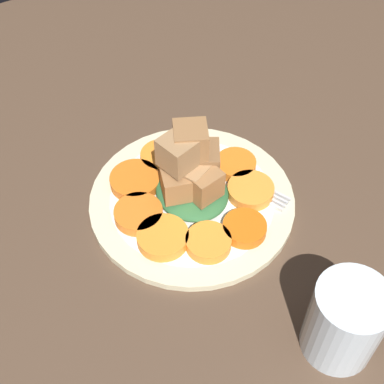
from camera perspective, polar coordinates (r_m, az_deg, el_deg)
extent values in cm
cube|color=#4C3828|center=(69.30, 0.00, -1.66)|extent=(120.00, 120.00, 2.00)
cylinder|color=beige|center=(68.14, 0.00, -0.87)|extent=(26.05, 26.05, 1.00)
cylinder|color=white|center=(68.10, 0.00, -0.85)|extent=(20.84, 20.84, 1.00)
cylinder|color=orange|center=(71.47, -3.44, 3.63)|extent=(5.71, 5.71, 1.38)
cylinder|color=orange|center=(69.01, -6.08, 1.24)|extent=(6.49, 6.49, 1.38)
cylinder|color=orange|center=(65.42, -5.73, -2.34)|extent=(5.97, 5.97, 1.38)
cylinder|color=orange|center=(63.09, -3.13, -4.85)|extent=(6.18, 6.18, 1.38)
cylinder|color=orange|center=(62.61, 1.76, -5.38)|extent=(5.41, 5.41, 1.38)
cylinder|color=#D35E11|center=(64.09, 5.62, -3.87)|extent=(5.29, 5.29, 1.38)
cylinder|color=orange|center=(67.92, 6.27, 0.18)|extent=(5.91, 5.91, 1.38)
cylinder|color=orange|center=(70.73, 4.68, 2.91)|extent=(5.36, 5.36, 1.38)
cylinder|color=orange|center=(72.17, 0.45, 4.31)|extent=(5.23, 5.23, 1.38)
ellipsoid|color=#2D6033|center=(66.92, 0.00, 0.00)|extent=(9.81, 8.83, 2.00)
cube|color=olive|center=(64.07, 1.20, 0.96)|extent=(4.26, 4.26, 3.77)
cube|color=brown|center=(66.03, 1.01, 3.23)|extent=(6.00, 6.00, 4.35)
cube|color=#9E754C|center=(64.74, -0.06, 1.71)|extent=(5.02, 5.02, 3.85)
cube|color=olive|center=(64.08, -1.61, 0.76)|extent=(4.40, 4.40, 3.46)
cube|color=olive|center=(63.15, -0.16, 5.46)|extent=(5.37, 5.37, 3.99)
cube|color=#9E754C|center=(62.08, -1.49, 4.23)|extent=(4.63, 4.63, 3.87)
cube|color=silver|center=(71.02, 1.99, 2.76)|extent=(10.87, 5.33, 0.40)
cube|color=silver|center=(68.94, 6.36, 0.52)|extent=(2.15, 2.66, 0.40)
cube|color=silver|center=(68.77, 8.86, -0.02)|extent=(4.24, 1.99, 0.40)
cube|color=silver|center=(68.36, 8.59, -0.37)|extent=(4.24, 1.99, 0.40)
cube|color=silver|center=(67.96, 8.31, -0.72)|extent=(4.24, 1.99, 0.40)
cube|color=silver|center=(67.56, 8.03, -1.08)|extent=(4.24, 1.99, 0.40)
cylinder|color=silver|center=(56.05, 15.98, -13.13)|extent=(7.49, 7.49, 9.61)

